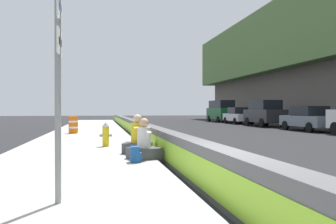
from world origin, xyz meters
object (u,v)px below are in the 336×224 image
construction_barrel (73,125)px  parked_car_midline (264,113)px  fire_hydrant (106,134)px  parked_car_farther (221,111)px  route_sign_post (58,56)px  parked_car_fourth (308,119)px  seated_person_middle (138,141)px  seated_person_foreground (144,146)px  parked_car_far (238,115)px  backpack (135,155)px

construction_barrel → parked_car_midline: (7.88, -15.52, 0.56)m
fire_hydrant → parked_car_farther: (26.35, -13.91, 0.77)m
parked_car_farther → fire_hydrant: bearing=152.2°
parked_car_midline → parked_car_farther: (11.20, -0.07, 0.17)m
route_sign_post → parked_car_midline: size_ratio=0.74×
route_sign_post → fire_hydrant: bearing=-5.8°
parked_car_fourth → seated_person_middle: bearing=129.9°
route_sign_post → seated_person_middle: bearing=-17.3°
route_sign_post → seated_person_foreground: size_ratio=3.26×
parked_car_fourth → parked_car_midline: 6.54m
route_sign_post → seated_person_foreground: (4.20, -1.75, -1.75)m
parked_car_midline → parked_car_far: parked_car_midline is taller
backpack → parked_car_farther: parked_car_farther is taller
seated_person_middle → construction_barrel: seated_person_middle is taller
backpack → parked_car_far: (24.89, -13.11, 0.53)m
route_sign_post → backpack: size_ratio=9.00×
parked_car_midline → route_sign_post: bearing=147.3°
backpack → fire_hydrant: bearing=9.7°
fire_hydrant → parked_car_midline: bearing=-42.4°
fire_hydrant → parked_car_fourth: parked_car_fourth is taller
seated_person_foreground → seated_person_middle: (1.27, 0.05, 0.03)m
backpack → parked_car_far: parked_car_far is taller
fire_hydrant → parked_car_midline: (15.15, -13.84, 0.60)m
parked_car_farther → parked_car_midline: bearing=179.6°
seated_person_foreground → backpack: seated_person_foreground is taller
parked_car_midline → seated_person_foreground: bearing=145.3°
fire_hydrant → seated_person_middle: size_ratio=0.74×
seated_person_foreground → parked_car_far: size_ratio=0.24×
route_sign_post → backpack: route_sign_post is taller
route_sign_post → parked_car_farther: 37.01m
seated_person_foreground → parked_car_farther: 32.47m
route_sign_post → construction_barrel: (14.89, 0.92, -1.61)m
route_sign_post → seated_person_middle: (5.47, -1.70, -1.72)m
parked_car_farther → seated_person_middle: bearing=155.5°
seated_person_middle → construction_barrel: 9.78m
parked_car_midline → fire_hydrant: bearing=137.6°
parked_car_far → parked_car_farther: size_ratio=0.88×
parked_car_farther → construction_barrel: bearing=140.7°
route_sign_post → parked_car_far: (28.50, -14.57, -1.37)m
seated_person_foreground → parked_car_midline: size_ratio=0.23×
parked_car_farther → backpack: bearing=156.5°
parked_car_fourth → parked_car_midline: parked_car_midline is taller
seated_person_foreground → parked_car_fourth: (12.04, -12.83, 0.38)m
fire_hydrant → backpack: 4.07m
fire_hydrant → construction_barrel: construction_barrel is taller
seated_person_middle → parked_car_farther: size_ratio=0.23×
seated_person_middle → parked_car_midline: 21.60m
construction_barrel → parked_car_midline: bearing=-63.1°
construction_barrel → parked_car_far: (13.61, -15.49, 0.24)m
route_sign_post → parked_car_farther: route_sign_post is taller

